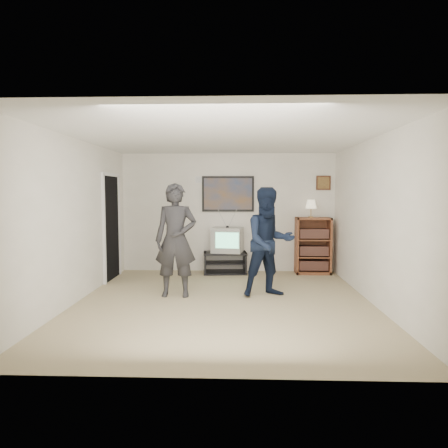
# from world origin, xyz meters

# --- Properties ---
(room_shell) EXTENTS (4.51, 5.00, 2.51)m
(room_shell) POSITION_xyz_m (0.00, 0.35, 1.25)
(room_shell) COLOR #94815E
(room_shell) RESTS_ON ground
(media_stand) EXTENTS (0.93, 0.57, 0.44)m
(media_stand) POSITION_xyz_m (-0.05, 2.23, 0.22)
(media_stand) COLOR black
(media_stand) RESTS_ON room_shell
(crt_television) EXTENTS (0.68, 0.60, 0.51)m
(crt_television) POSITION_xyz_m (-0.00, 2.23, 0.70)
(crt_television) COLOR #A0A19C
(crt_television) RESTS_ON media_stand
(bookshelf) EXTENTS (0.71, 0.41, 1.17)m
(bookshelf) POSITION_xyz_m (1.77, 2.28, 0.58)
(bookshelf) COLOR #562F19
(bookshelf) RESTS_ON room_shell
(table_lamp) EXTENTS (0.23, 0.23, 0.36)m
(table_lamp) POSITION_xyz_m (1.72, 2.28, 1.35)
(table_lamp) COLOR beige
(table_lamp) RESTS_ON bookshelf
(person_tall) EXTENTS (0.68, 0.45, 1.83)m
(person_tall) POSITION_xyz_m (-0.78, 0.37, 0.92)
(person_tall) COLOR #252527
(person_tall) RESTS_ON room_shell
(person_short) EXTENTS (1.02, 0.89, 1.76)m
(person_short) POSITION_xyz_m (0.72, 0.43, 0.88)
(person_short) COLOR black
(person_short) RESTS_ON room_shell
(controller_left) EXTENTS (0.05, 0.13, 0.04)m
(controller_left) POSITION_xyz_m (-0.84, 0.57, 1.26)
(controller_left) COLOR white
(controller_left) RESTS_ON person_tall
(controller_right) EXTENTS (0.08, 0.13, 0.04)m
(controller_right) POSITION_xyz_m (0.71, 0.63, 1.00)
(controller_right) COLOR white
(controller_right) RESTS_ON person_short
(poster) EXTENTS (1.10, 0.03, 0.75)m
(poster) POSITION_xyz_m (0.00, 2.48, 1.65)
(poster) COLOR black
(poster) RESTS_ON room_shell
(air_vent) EXTENTS (0.28, 0.02, 0.14)m
(air_vent) POSITION_xyz_m (-0.55, 2.48, 1.95)
(air_vent) COLOR white
(air_vent) RESTS_ON room_shell
(small_picture) EXTENTS (0.30, 0.03, 0.30)m
(small_picture) POSITION_xyz_m (2.00, 2.48, 1.88)
(small_picture) COLOR #4A2517
(small_picture) RESTS_ON room_shell
(doorway) EXTENTS (0.03, 0.85, 2.00)m
(doorway) POSITION_xyz_m (-2.23, 1.60, 1.00)
(doorway) COLOR black
(doorway) RESTS_ON room_shell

